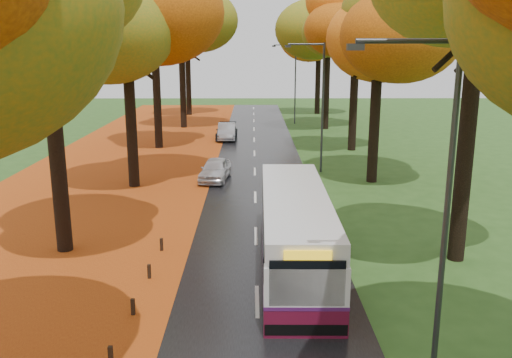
{
  "coord_description": "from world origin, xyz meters",
  "views": [
    {
      "loc": [
        -0.13,
        -3.52,
        7.8
      ],
      "look_at": [
        0.0,
        17.6,
        2.6
      ],
      "focal_mm": 38.0,
      "sensor_mm": 36.0,
      "label": 1
    }
  ],
  "objects_px": {
    "streetlamp_far": "(293,77)",
    "car_silver": "(227,131)",
    "car_dark": "(227,132)",
    "streetlamp_near": "(437,190)",
    "streetlamp_mid": "(319,97)",
    "bus": "(295,229)",
    "car_white": "(215,169)"
  },
  "relations": [
    {
      "from": "streetlamp_far",
      "to": "car_silver",
      "type": "relative_size",
      "value": 1.94
    },
    {
      "from": "streetlamp_far",
      "to": "car_dark",
      "type": "xyz_separation_m",
      "value": [
        -6.3,
        -9.52,
        -4.05
      ]
    },
    {
      "from": "streetlamp_near",
      "to": "streetlamp_mid",
      "type": "distance_m",
      "value": 22.0
    },
    {
      "from": "streetlamp_near",
      "to": "bus",
      "type": "height_order",
      "value": "streetlamp_near"
    },
    {
      "from": "streetlamp_near",
      "to": "car_white",
      "type": "relative_size",
      "value": 2.09
    },
    {
      "from": "bus",
      "to": "car_dark",
      "type": "height_order",
      "value": "bus"
    },
    {
      "from": "streetlamp_far",
      "to": "streetlamp_near",
      "type": "bearing_deg",
      "value": -90.0
    },
    {
      "from": "car_silver",
      "to": "car_dark",
      "type": "xyz_separation_m",
      "value": [
        0.0,
        0.24,
        -0.05
      ]
    },
    {
      "from": "streetlamp_near",
      "to": "streetlamp_mid",
      "type": "height_order",
      "value": "same"
    },
    {
      "from": "streetlamp_mid",
      "to": "streetlamp_far",
      "type": "bearing_deg",
      "value": 90.0
    },
    {
      "from": "streetlamp_near",
      "to": "car_dark",
      "type": "relative_size",
      "value": 1.85
    },
    {
      "from": "streetlamp_near",
      "to": "car_silver",
      "type": "relative_size",
      "value": 1.94
    },
    {
      "from": "streetlamp_mid",
      "to": "bus",
      "type": "xyz_separation_m",
      "value": [
        -2.57,
        -15.18,
        -3.27
      ]
    },
    {
      "from": "streetlamp_near",
      "to": "car_dark",
      "type": "bearing_deg",
      "value": 100.35
    },
    {
      "from": "streetlamp_mid",
      "to": "car_dark",
      "type": "distance_m",
      "value": 14.56
    },
    {
      "from": "car_silver",
      "to": "car_dark",
      "type": "relative_size",
      "value": 0.96
    },
    {
      "from": "bus",
      "to": "car_dark",
      "type": "bearing_deg",
      "value": 98.43
    },
    {
      "from": "streetlamp_far",
      "to": "car_dark",
      "type": "bearing_deg",
      "value": -123.49
    },
    {
      "from": "car_silver",
      "to": "streetlamp_mid",
      "type": "bearing_deg",
      "value": -64.43
    },
    {
      "from": "car_white",
      "to": "car_silver",
      "type": "height_order",
      "value": "car_silver"
    },
    {
      "from": "bus",
      "to": "streetlamp_mid",
      "type": "bearing_deg",
      "value": 81.15
    },
    {
      "from": "streetlamp_mid",
      "to": "streetlamp_near",
      "type": "bearing_deg",
      "value": -90.0
    },
    {
      "from": "streetlamp_far",
      "to": "car_white",
      "type": "relative_size",
      "value": 2.09
    },
    {
      "from": "streetlamp_far",
      "to": "bus",
      "type": "xyz_separation_m",
      "value": [
        -2.57,
        -37.18,
        -3.27
      ]
    },
    {
      "from": "streetlamp_far",
      "to": "bus",
      "type": "bearing_deg",
      "value": -93.95
    },
    {
      "from": "streetlamp_near",
      "to": "streetlamp_far",
      "type": "bearing_deg",
      "value": 90.0
    },
    {
      "from": "streetlamp_mid",
      "to": "bus",
      "type": "height_order",
      "value": "streetlamp_mid"
    },
    {
      "from": "streetlamp_far",
      "to": "car_silver",
      "type": "xyz_separation_m",
      "value": [
        -6.3,
        -9.76,
        -3.99
      ]
    },
    {
      "from": "car_white",
      "to": "car_dark",
      "type": "bearing_deg",
      "value": 97.23
    },
    {
      "from": "streetlamp_far",
      "to": "bus",
      "type": "distance_m",
      "value": 37.41
    },
    {
      "from": "streetlamp_near",
      "to": "bus",
      "type": "relative_size",
      "value": 0.78
    },
    {
      "from": "streetlamp_far",
      "to": "bus",
      "type": "relative_size",
      "value": 0.78
    }
  ]
}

